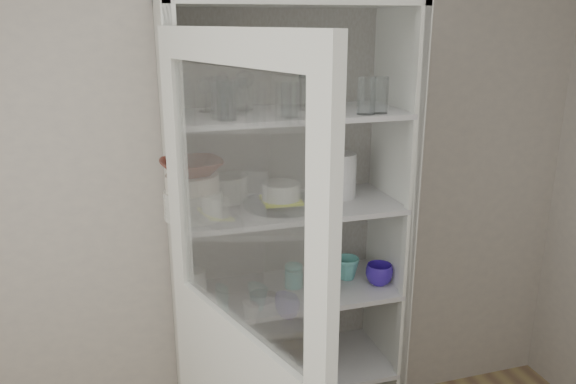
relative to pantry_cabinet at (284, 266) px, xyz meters
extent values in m
cube|color=#AFA79F|center=(-0.20, 0.16, 0.36)|extent=(3.60, 0.02, 2.60)
cube|color=silver|center=(-0.48, -0.06, 0.11)|extent=(0.03, 0.45, 2.10)
cube|color=silver|center=(0.48, -0.06, 0.11)|extent=(0.03, 0.45, 2.10)
cube|color=slate|center=(0.00, 0.15, 0.11)|extent=(1.00, 0.03, 2.10)
cube|color=silver|center=(0.00, -0.06, 1.14)|extent=(1.00, 0.45, 0.03)
cube|color=silver|center=(0.00, -0.08, -0.49)|extent=(0.94, 0.42, 0.02)
cube|color=silver|center=(0.00, -0.08, -0.09)|extent=(0.94, 0.42, 0.02)
cube|color=silver|center=(0.00, -0.08, 0.31)|extent=(0.94, 0.42, 0.02)
cube|color=silver|center=(0.00, -0.08, 0.71)|extent=(0.94, 0.42, 0.02)
cube|color=silver|center=(-0.36, -0.71, 1.01)|extent=(0.33, 0.87, 0.10)
cube|color=silver|center=(-0.49, -0.33, 0.56)|extent=(0.07, 0.10, 0.80)
cube|color=silver|center=(-0.23, -1.10, 0.56)|extent=(0.07, 0.10, 0.80)
cube|color=silver|center=(-0.36, -0.71, 0.56)|extent=(0.24, 0.69, 0.78)
cylinder|color=silver|center=(-0.30, -0.17, 0.79)|extent=(0.08, 0.08, 0.14)
cylinder|color=silver|center=(-0.28, -0.20, 0.79)|extent=(0.09, 0.09, 0.15)
cylinder|color=silver|center=(-0.04, -0.21, 0.79)|extent=(0.08, 0.08, 0.13)
cylinder|color=silver|center=(0.10, -0.22, 0.78)|extent=(0.08, 0.08, 0.12)
cylinder|color=silver|center=(0.27, -0.23, 0.79)|extent=(0.08, 0.08, 0.15)
cylinder|color=silver|center=(0.14, -0.22, 0.79)|extent=(0.09, 0.09, 0.13)
cylinder|color=silver|center=(0.33, -0.22, 0.79)|extent=(0.07, 0.07, 0.14)
cylinder|color=silver|center=(-0.28, -0.05, 0.79)|extent=(0.08, 0.08, 0.15)
cylinder|color=silver|center=(-0.26, -0.04, 0.79)|extent=(0.08, 0.08, 0.13)
cylinder|color=silver|center=(-0.20, -0.05, 0.79)|extent=(0.08, 0.08, 0.14)
cylinder|color=silver|center=(0.09, -0.04, 0.79)|extent=(0.08, 0.08, 0.14)
cylinder|color=silver|center=(0.21, -0.07, 0.79)|extent=(0.09, 0.09, 0.14)
cylinder|color=silver|center=(-0.41, -0.11, 0.38)|extent=(0.23, 0.23, 0.11)
cylinder|color=silver|center=(-0.24, 0.08, 0.38)|extent=(0.20, 0.20, 0.11)
cylinder|color=silver|center=(-0.41, -0.11, 0.47)|extent=(0.27, 0.27, 0.07)
imported|color=maroon|center=(-0.41, -0.11, 0.53)|extent=(0.26, 0.26, 0.06)
cylinder|color=silver|center=(-0.03, -0.07, 0.33)|extent=(0.39, 0.39, 0.02)
cube|color=yellow|center=(-0.03, -0.07, 0.34)|extent=(0.17, 0.17, 0.01)
cylinder|color=silver|center=(-0.03, -0.07, 0.39)|extent=(0.17, 0.17, 0.07)
cylinder|color=silver|center=(0.25, -0.03, 0.42)|extent=(0.14, 0.14, 0.20)
imported|color=#2A2298|center=(0.41, -0.14, -0.03)|extent=(0.16, 0.16, 0.10)
imported|color=teal|center=(0.29, -0.05, -0.03)|extent=(0.14, 0.14, 0.10)
imported|color=silver|center=(0.14, -0.19, -0.04)|extent=(0.10, 0.10, 0.09)
cylinder|color=teal|center=(0.03, -0.05, -0.04)|extent=(0.08, 0.08, 0.08)
ellipsoid|color=teal|center=(0.03, -0.05, 0.01)|extent=(0.08, 0.08, 0.02)
cylinder|color=#B7B6C2|center=(-0.15, -0.15, -0.06)|extent=(0.09, 0.09, 0.04)
cylinder|color=silver|center=(-0.41, -0.01, -0.02)|extent=(0.12, 0.12, 0.12)
imported|color=silver|center=(-0.27, -0.06, -0.45)|extent=(0.21, 0.21, 0.06)
cube|color=#A5A6B4|center=(0.11, -0.10, -0.45)|extent=(0.19, 0.14, 0.06)
camera|label=1|loc=(-0.66, -2.26, 1.07)|focal=35.00mm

